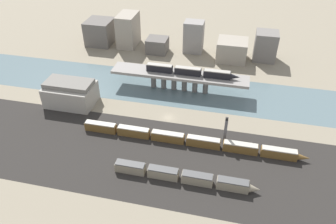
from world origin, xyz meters
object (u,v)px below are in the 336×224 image
(warehouse_building, at_px, (71,93))
(signal_tower, at_px, (225,131))
(train_on_bridge, at_px, (191,71))
(train_yard_near, at_px, (184,176))
(train_yard_mid, at_px, (189,140))

(warehouse_building, bearing_deg, signal_tower, -9.68)
(warehouse_building, relative_size, signal_tower, 1.78)
(signal_tower, bearing_deg, train_on_bridge, 119.32)
(train_on_bridge, xyz_separation_m, train_yard_near, (7.27, -54.82, -8.36))
(train_on_bridge, relative_size, signal_tower, 3.68)
(train_yard_mid, distance_m, signal_tower, 13.73)
(warehouse_building, bearing_deg, train_yard_mid, -15.67)
(train_yard_near, height_order, train_yard_mid, train_yard_mid)
(train_on_bridge, height_order, train_yard_near, train_on_bridge)
(train_on_bridge, xyz_separation_m, train_yard_mid, (5.77, -36.65, -8.34))
(train_on_bridge, height_order, warehouse_building, train_on_bridge)
(warehouse_building, height_order, signal_tower, signal_tower)
(signal_tower, bearing_deg, warehouse_building, 170.32)
(train_yard_near, distance_m, train_yard_mid, 18.24)
(train_yard_mid, height_order, warehouse_building, warehouse_building)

